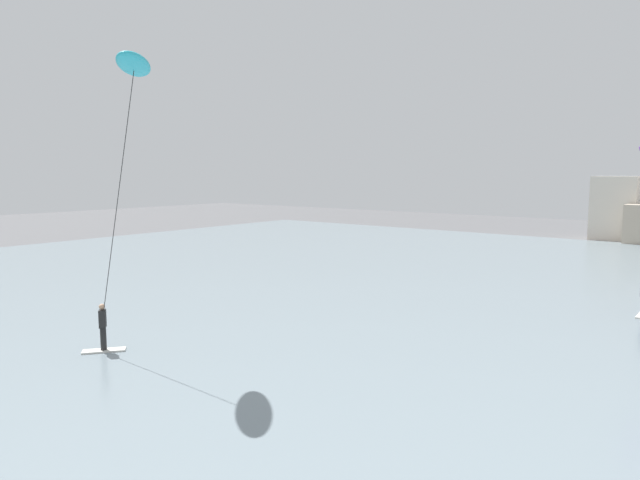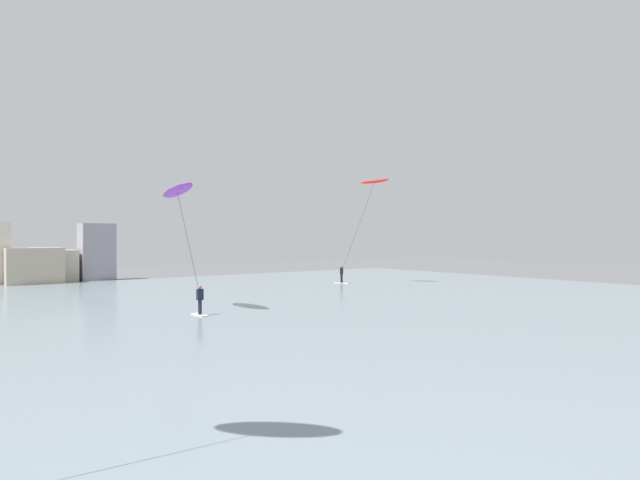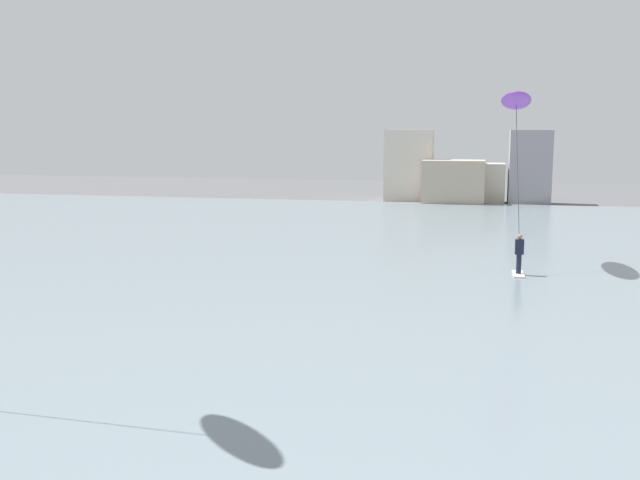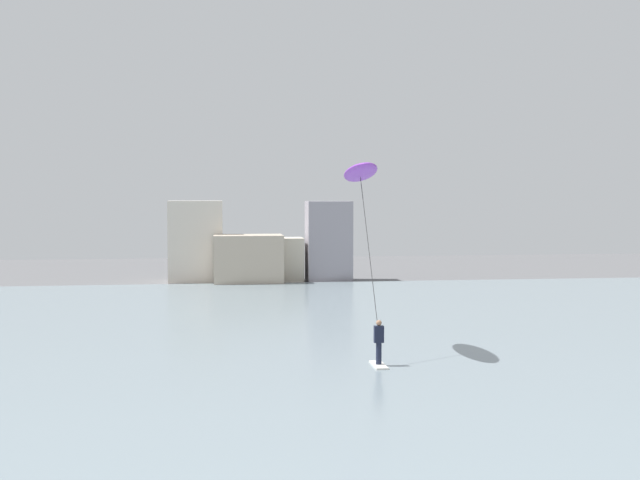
{
  "view_description": "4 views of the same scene",
  "coord_description": "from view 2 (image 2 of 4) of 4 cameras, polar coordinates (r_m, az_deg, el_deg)",
  "views": [
    {
      "loc": [
        6.74,
        0.98,
        6.14
      ],
      "look_at": [
        -1.95,
        12.08,
        4.47
      ],
      "focal_mm": 32.31,
      "sensor_mm": 36.0,
      "label": 1
    },
    {
      "loc": [
        -9.57,
        0.92,
        4.33
      ],
      "look_at": [
        -1.71,
        11.29,
        4.27
      ],
      "focal_mm": 30.22,
      "sensor_mm": 36.0,
      "label": 2
    },
    {
      "loc": [
        1.06,
        -1.56,
        5.97
      ],
      "look_at": [
        -2.87,
        16.87,
        3.04
      ],
      "focal_mm": 40.91,
      "sensor_mm": 36.0,
      "label": 3
    },
    {
      "loc": [
        -2.89,
        0.03,
        6.21
      ],
      "look_at": [
        -0.79,
        16.22,
        5.3
      ],
      "focal_mm": 45.43,
      "sensor_mm": 36.0,
      "label": 4
    }
  ],
  "objects": [
    {
      "name": "kitesurfer_purple",
      "position": [
        32.06,
        -14.72,
        4.38
      ],
      "size": [
        1.55,
        5.21,
        7.45
      ],
      "color": "silver",
      "rests_on": "water_bay"
    },
    {
      "name": "far_shore_buildings",
      "position": [
        57.53,
        -27.85,
        -1.73
      ],
      "size": [
        12.98,
        5.08,
        5.78
      ],
      "color": "beige",
      "rests_on": "ground"
    },
    {
      "name": "water_bay",
      "position": [
        30.84,
        -18.92,
        -7.73
      ],
      "size": [
        84.0,
        52.0,
        0.1
      ],
      "primitive_type": "cube",
      "color": "gray",
      "rests_on": "ground"
    },
    {
      "name": "kitesurfer_red",
      "position": [
        49.91,
        5.38,
        5.01
      ],
      "size": [
        3.83,
        4.17,
        9.74
      ],
      "color": "silver",
      "rests_on": "water_bay"
    }
  ]
}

